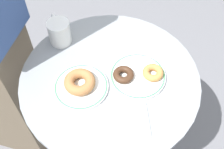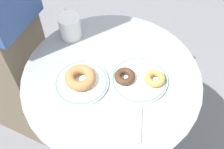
% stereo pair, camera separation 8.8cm
% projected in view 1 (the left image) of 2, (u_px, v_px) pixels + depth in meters
% --- Properties ---
extents(cafe_table, '(0.62, 0.62, 0.77)m').
position_uv_depth(cafe_table, '(111.00, 114.00, 1.18)').
color(cafe_table, gray).
rests_on(cafe_table, ground).
extents(plate_left, '(0.18, 0.18, 0.01)m').
position_uv_depth(plate_left, '(82.00, 87.00, 0.93)').
color(plate_left, white).
rests_on(plate_left, cafe_table).
extents(plate_right, '(0.19, 0.19, 0.01)m').
position_uv_depth(plate_right, '(138.00, 76.00, 0.95)').
color(plate_right, white).
rests_on(plate_right, cafe_table).
extents(donut_cinnamon, '(0.13, 0.13, 0.03)m').
position_uv_depth(donut_cinnamon, '(80.00, 82.00, 0.91)').
color(donut_cinnamon, '#A36B3D').
rests_on(donut_cinnamon, plate_left).
extents(donut_old_fashioned, '(0.10, 0.10, 0.02)m').
position_uv_depth(donut_old_fashioned, '(153.00, 72.00, 0.94)').
color(donut_old_fashioned, '#BC7F42').
rests_on(donut_old_fashioned, plate_right).
extents(donut_chocolate, '(0.08, 0.08, 0.02)m').
position_uv_depth(donut_chocolate, '(124.00, 75.00, 0.94)').
color(donut_chocolate, '#422819').
rests_on(donut_chocolate, plate_right).
extents(paper_napkin, '(0.14, 0.12, 0.01)m').
position_uv_depth(paper_napkin, '(127.00, 121.00, 0.86)').
color(paper_napkin, white).
rests_on(paper_napkin, cafe_table).
extents(coffee_mug, '(0.08, 0.12, 0.09)m').
position_uv_depth(coffee_mug, '(60.00, 31.00, 1.02)').
color(coffee_mug, white).
rests_on(coffee_mug, cafe_table).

